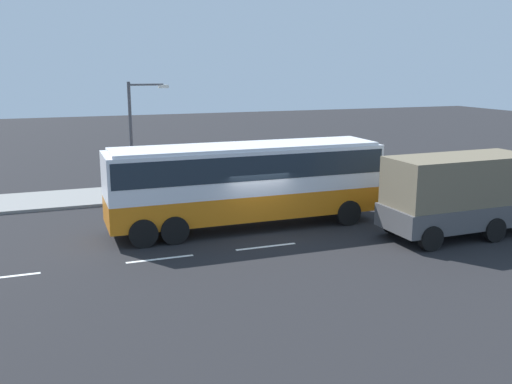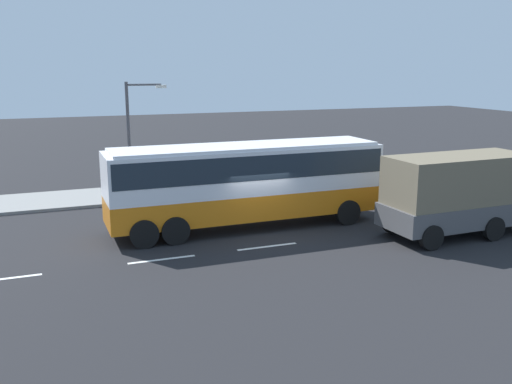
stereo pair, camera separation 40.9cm
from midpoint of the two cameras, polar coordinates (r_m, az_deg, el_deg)
name	(u,v)px [view 1 (the left image)]	position (r m, az deg, el deg)	size (l,w,h in m)	color
ground_plane	(256,232)	(23.32, 0.46, -4.05)	(120.00, 120.00, 0.00)	black
sidewalk_curb	(202,189)	(31.26, -5.14, 0.33)	(80.00, 4.00, 0.15)	gray
lane_centreline	(303,242)	(22.04, 5.29, -5.10)	(33.60, 0.16, 0.01)	white
coach_bus	(247,177)	(23.51, -0.47, 1.56)	(11.58, 2.84, 3.52)	orange
cargo_truck	(475,192)	(24.37, 21.70, -0.02)	(8.28, 2.80, 3.25)	#19592D
pedestrian_near_curb	(224,170)	(31.27, -2.88, 2.20)	(0.32, 0.32, 1.58)	#38334C
pedestrian_at_crossing	(197,173)	(30.21, -5.58, 1.89)	(0.32, 0.32, 1.66)	#38334C
street_lamp	(136,130)	(28.78, -11.66, 6.15)	(2.04, 0.24, 5.81)	#47474C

